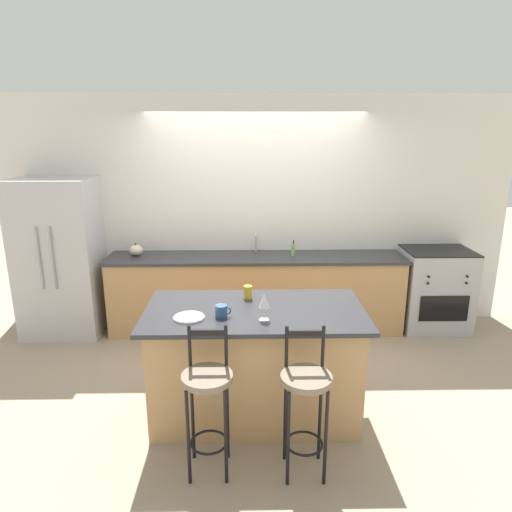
% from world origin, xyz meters
% --- Properties ---
extents(ground_plane, '(18.00, 18.00, 0.00)m').
position_xyz_m(ground_plane, '(0.00, 0.00, 0.00)').
color(ground_plane, tan).
extents(wall_back, '(6.00, 0.07, 2.70)m').
position_xyz_m(wall_back, '(0.00, 0.65, 1.35)').
color(wall_back, silver).
rests_on(wall_back, ground_plane).
extents(back_counter, '(3.41, 0.63, 0.90)m').
position_xyz_m(back_counter, '(0.00, 0.35, 0.45)').
color(back_counter, tan).
rests_on(back_counter, ground_plane).
extents(sink_faucet, '(0.02, 0.13, 0.22)m').
position_xyz_m(sink_faucet, '(0.00, 0.54, 1.03)').
color(sink_faucet, '#ADAFB5').
rests_on(sink_faucet, back_counter).
extents(kitchen_island, '(1.74, 0.92, 0.93)m').
position_xyz_m(kitchen_island, '(-0.04, -1.36, 0.47)').
color(kitchen_island, tan).
rests_on(kitchen_island, ground_plane).
extents(refrigerator, '(0.87, 0.69, 1.80)m').
position_xyz_m(refrigerator, '(-2.23, 0.30, 0.90)').
color(refrigerator, '#BCBCC1').
rests_on(refrigerator, ground_plane).
extents(oven_range, '(0.77, 0.63, 0.96)m').
position_xyz_m(oven_range, '(2.11, 0.32, 0.48)').
color(oven_range, '#ADAFB5').
rests_on(oven_range, ground_plane).
extents(bar_stool_near, '(0.34, 0.34, 1.04)m').
position_xyz_m(bar_stool_near, '(-0.37, -2.03, 0.59)').
color(bar_stool_near, black).
rests_on(bar_stool_near, ground_plane).
extents(bar_stool_far, '(0.34, 0.34, 1.04)m').
position_xyz_m(bar_stool_far, '(0.29, -2.05, 0.59)').
color(bar_stool_far, black).
rests_on(bar_stool_far, ground_plane).
extents(dinner_plate, '(0.24, 0.24, 0.02)m').
position_xyz_m(dinner_plate, '(-0.54, -1.53, 0.94)').
color(dinner_plate, beige).
rests_on(dinner_plate, kitchen_island).
extents(wine_glass, '(0.08, 0.08, 0.21)m').
position_xyz_m(wine_glass, '(0.03, -1.57, 1.08)').
color(wine_glass, white).
rests_on(wine_glass, kitchen_island).
extents(coffee_mug, '(0.12, 0.09, 0.09)m').
position_xyz_m(coffee_mug, '(-0.30, -1.50, 0.98)').
color(coffee_mug, '#335689').
rests_on(coffee_mug, kitchen_island).
extents(tumbler_cup, '(0.07, 0.07, 0.11)m').
position_xyz_m(tumbler_cup, '(-0.10, -1.12, 0.99)').
color(tumbler_cup, gold).
rests_on(tumbler_cup, kitchen_island).
extents(pumpkin_decoration, '(0.16, 0.16, 0.15)m').
position_xyz_m(pumpkin_decoration, '(-1.39, 0.41, 0.96)').
color(pumpkin_decoration, beige).
rests_on(pumpkin_decoration, back_counter).
extents(soap_bottle, '(0.04, 0.04, 0.18)m').
position_xyz_m(soap_bottle, '(0.43, 0.36, 0.97)').
color(soap_bottle, '#89B260').
rests_on(soap_bottle, back_counter).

